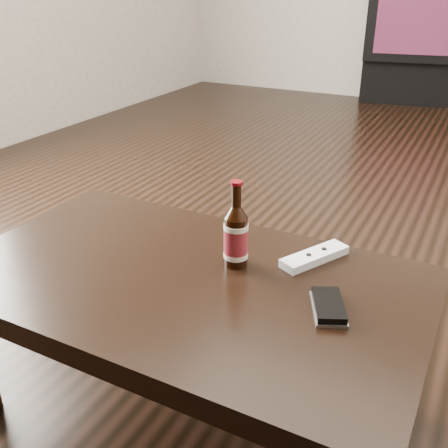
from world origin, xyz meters
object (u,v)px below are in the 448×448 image
at_px(tv_stand, 415,80).
at_px(tv, 425,16).
at_px(beer_bottle, 236,236).
at_px(remote, 315,256).
at_px(coffee_table, 186,295).
at_px(phone, 328,307).

bearing_deg(tv_stand, tv, -90.00).
height_order(tv, beer_bottle, tv).
bearing_deg(remote, coffee_table, -112.33).
xyz_separation_m(beer_bottle, phone, (0.24, -0.08, -0.06)).
bearing_deg(tv, phone, -92.90).
bearing_deg(phone, remote, 91.11).
distance_m(beer_bottle, remote, 0.19).
distance_m(tv, coffee_table, 3.98).
distance_m(coffee_table, remote, 0.31).
height_order(tv_stand, remote, remote).
relative_size(tv, coffee_table, 0.92).
bearing_deg(beer_bottle, tv_stand, 92.71).
relative_size(beer_bottle, phone, 1.54).
relative_size(beer_bottle, remote, 1.13).
height_order(tv, phone, tv).
bearing_deg(tv, tv_stand, 90.00).
bearing_deg(tv, coffee_table, -97.51).
distance_m(tv_stand, coffee_table, 3.97).
height_order(coffee_table, remote, remote).
bearing_deg(coffee_table, tv_stand, 91.53).
bearing_deg(coffee_table, remote, 40.09).
bearing_deg(beer_bottle, phone, -18.44).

